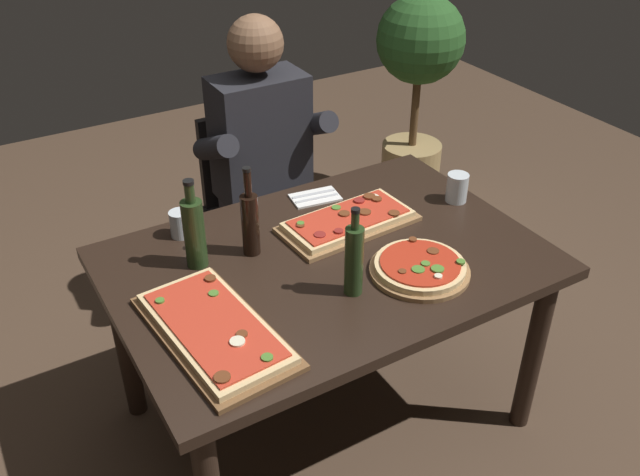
# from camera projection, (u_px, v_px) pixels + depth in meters

# --- Properties ---
(ground_plane) EXTENTS (6.40, 6.40, 0.00)m
(ground_plane) POSITION_uv_depth(u_px,v_px,m) (327.00, 414.00, 2.66)
(ground_plane) COLOR #4C3828
(dining_table) EXTENTS (1.40, 0.96, 0.74)m
(dining_table) POSITION_uv_depth(u_px,v_px,m) (328.00, 281.00, 2.30)
(dining_table) COLOR black
(dining_table) RESTS_ON ground_plane
(pizza_rectangular_front) EXTENTS (0.50, 0.26, 0.05)m
(pizza_rectangular_front) POSITION_uv_depth(u_px,v_px,m) (349.00, 221.00, 2.41)
(pizza_rectangular_front) COLOR olive
(pizza_rectangular_front) RESTS_ON dining_table
(pizza_rectangular_left) EXTENTS (0.32, 0.57, 0.05)m
(pizza_rectangular_left) POSITION_uv_depth(u_px,v_px,m) (214.00, 329.00, 1.92)
(pizza_rectangular_left) COLOR brown
(pizza_rectangular_left) RESTS_ON dining_table
(pizza_round_far) EXTENTS (0.32, 0.32, 0.05)m
(pizza_round_far) POSITION_uv_depth(u_px,v_px,m) (420.00, 268.00, 2.17)
(pizza_round_far) COLOR olive
(pizza_round_far) RESTS_ON dining_table
(wine_bottle_dark) EXTENTS (0.06, 0.06, 0.32)m
(wine_bottle_dark) POSITION_uv_depth(u_px,v_px,m) (250.00, 222.00, 2.21)
(wine_bottle_dark) COLOR black
(wine_bottle_dark) RESTS_ON dining_table
(oil_bottle_amber) EXTENTS (0.06, 0.06, 0.30)m
(oil_bottle_amber) POSITION_uv_depth(u_px,v_px,m) (354.00, 259.00, 2.03)
(oil_bottle_amber) COLOR #233819
(oil_bottle_amber) RESTS_ON dining_table
(vinegar_bottle_green) EXTENTS (0.07, 0.07, 0.31)m
(vinegar_bottle_green) POSITION_uv_depth(u_px,v_px,m) (194.00, 231.00, 2.15)
(vinegar_bottle_green) COLOR #233819
(vinegar_bottle_green) RESTS_ON dining_table
(tumbler_near_camera) EXTENTS (0.08, 0.08, 0.11)m
(tumbler_near_camera) POSITION_uv_depth(u_px,v_px,m) (457.00, 189.00, 2.54)
(tumbler_near_camera) COLOR silver
(tumbler_near_camera) RESTS_ON dining_table
(tumbler_far_side) EXTENTS (0.07, 0.07, 0.09)m
(tumbler_far_side) POSITION_uv_depth(u_px,v_px,m) (180.00, 224.00, 2.34)
(tumbler_far_side) COLOR silver
(tumbler_far_side) RESTS_ON dining_table
(napkin_cutlery_set) EXTENTS (0.19, 0.13, 0.01)m
(napkin_cutlery_set) POSITION_uv_depth(u_px,v_px,m) (315.00, 197.00, 2.58)
(napkin_cutlery_set) COLOR white
(napkin_cutlery_set) RESTS_ON dining_table
(diner_chair) EXTENTS (0.44, 0.44, 0.87)m
(diner_chair) POSITION_uv_depth(u_px,v_px,m) (256.00, 201.00, 3.07)
(diner_chair) COLOR black
(diner_chair) RESTS_ON ground_plane
(seated_diner) EXTENTS (0.53, 0.41, 1.33)m
(seated_diner) POSITION_uv_depth(u_px,v_px,m) (266.00, 160.00, 2.84)
(seated_diner) COLOR #23232D
(seated_diner) RESTS_ON ground_plane
(potted_plant_corner) EXTENTS (0.47, 0.47, 1.17)m
(potted_plant_corner) POSITION_uv_depth(u_px,v_px,m) (418.00, 78.00, 3.70)
(potted_plant_corner) COLOR tan
(potted_plant_corner) RESTS_ON ground_plane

